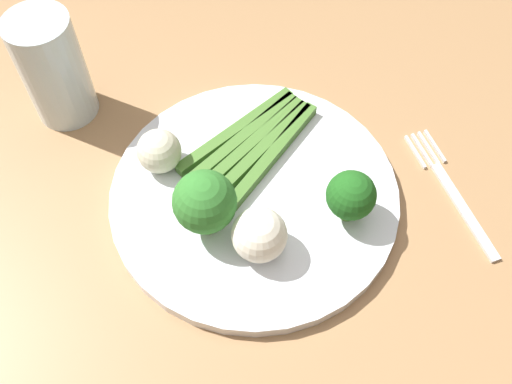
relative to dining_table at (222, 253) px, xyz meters
name	(u,v)px	position (x,y,z in m)	size (l,w,h in m)	color
dining_table	(222,253)	(0.00, 0.00, 0.00)	(1.44, 0.96, 0.73)	#9E754C
plate	(256,199)	(0.04, 0.00, 0.10)	(0.29, 0.29, 0.01)	white
asparagus_bundle	(253,144)	(0.06, 0.05, 0.11)	(0.17, 0.12, 0.01)	#47752D
broccoli_front_left	(351,196)	(0.11, -0.06, 0.14)	(0.05, 0.05, 0.06)	#4C7F2B
broccoli_near_center	(205,203)	(-0.02, -0.02, 0.15)	(0.06, 0.06, 0.07)	#609E3D
cauliflower_front	(159,151)	(-0.04, 0.07, 0.13)	(0.05, 0.05, 0.05)	beige
cauliflower_near_fork	(259,235)	(0.02, -0.06, 0.13)	(0.05, 0.05, 0.05)	white
fork	(451,190)	(0.23, -0.07, 0.09)	(0.03, 0.17, 0.00)	silver
water_glass	(53,69)	(-0.11, 0.20, 0.16)	(0.07, 0.07, 0.13)	silver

